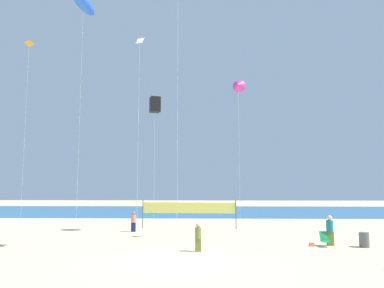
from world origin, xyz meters
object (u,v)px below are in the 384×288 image
at_px(volleyball_net, 189,209).
at_px(kite_magenta_delta, 238,86).
at_px(beachgoer_coral_shirt, 133,221).
at_px(beachgoer_teal_shirt, 330,229).
at_px(kite_orange_diamond, 29,47).
at_px(kite_blue_inflatable, 83,4).
at_px(trash_barrel, 364,240).
at_px(beachgoer_olive_shirt, 198,236).
at_px(folding_beach_chair, 325,239).
at_px(kite_white_diamond, 139,46).
at_px(kite_black_box, 155,105).
at_px(beach_handbag, 312,244).

bearing_deg(volleyball_net, kite_magenta_delta, -57.63).
distance_m(beachgoer_coral_shirt, beachgoer_teal_shirt, 14.53).
bearing_deg(kite_orange_diamond, kite_blue_inflatable, -33.17).
distance_m(volleyball_net, kite_orange_diamond, 19.01).
bearing_deg(beachgoer_coral_shirt, trash_barrel, 32.45).
relative_size(beachgoer_olive_shirt, folding_beach_chair, 1.78).
relative_size(kite_orange_diamond, kite_magenta_delta, 1.40).
xyz_separation_m(kite_blue_inflatable, kite_magenta_delta, (11.22, 0.04, -6.20)).
bearing_deg(folding_beach_chair, beachgoer_olive_shirt, 147.13).
height_order(beachgoer_olive_shirt, beachgoer_teal_shirt, beachgoer_teal_shirt).
xyz_separation_m(trash_barrel, kite_magenta_delta, (-7.12, 2.65, 10.23)).
relative_size(folding_beach_chair, trash_barrel, 1.01).
bearing_deg(folding_beach_chair, kite_orange_diamond, 118.40).
distance_m(volleyball_net, kite_white_diamond, 14.51).
height_order(beachgoer_teal_shirt, kite_white_diamond, kite_white_diamond).
height_order(trash_barrel, kite_magenta_delta, kite_magenta_delta).
height_order(beachgoer_olive_shirt, beachgoer_coral_shirt, beachgoer_coral_shirt).
xyz_separation_m(folding_beach_chair, kite_orange_diamond, (-21.79, 6.20, 14.61)).
bearing_deg(kite_white_diamond, kite_magenta_delta, 30.81).
xyz_separation_m(folding_beach_chair, kite_white_diamond, (-11.25, -1.33, 11.69)).
xyz_separation_m(volleyball_net, kite_blue_inflatable, (-7.56, -5.82, 15.24)).
bearing_deg(kite_magenta_delta, kite_orange_diamond, 167.68).
bearing_deg(folding_beach_chair, kite_white_diamond, 141.02).
height_order(beachgoer_teal_shirt, kite_black_box, kite_black_box).
bearing_deg(kite_orange_diamond, volleyball_net, 8.91).
height_order(beachgoer_olive_shirt, folding_beach_chair, beachgoer_olive_shirt).
relative_size(beach_handbag, kite_black_box, 0.03).
height_order(folding_beach_chair, kite_blue_inflatable, kite_blue_inflatable).
bearing_deg(beachgoer_olive_shirt, kite_orange_diamond, -12.80).
relative_size(folding_beach_chair, kite_orange_diamond, 0.06).
height_order(beachgoer_teal_shirt, kite_magenta_delta, kite_magenta_delta).
bearing_deg(kite_magenta_delta, beachgoer_teal_shirt, -22.58).
height_order(beachgoer_olive_shirt, kite_magenta_delta, kite_magenta_delta).
bearing_deg(beachgoer_olive_shirt, kite_black_box, -49.34).
relative_size(kite_white_diamond, kite_blue_inflatable, 0.72).
bearing_deg(beach_handbag, beachgoer_teal_shirt, 10.61).
bearing_deg(kite_magenta_delta, folding_beach_chair, -27.26).
bearing_deg(beach_handbag, trash_barrel, -4.43).
bearing_deg(kite_black_box, trash_barrel, -25.04).
distance_m(beach_handbag, kite_white_diamond, 16.01).
bearing_deg(kite_orange_diamond, kite_black_box, -0.32).
bearing_deg(kite_blue_inflatable, kite_black_box, 37.14).
height_order(volleyball_net, kite_blue_inflatable, kite_blue_inflatable).
relative_size(volleyball_net, kite_white_diamond, 0.62).
xyz_separation_m(beachgoer_olive_shirt, kite_blue_inflatable, (-8.39, 4.20, 16.03)).
relative_size(beach_handbag, kite_orange_diamond, 0.02).
xyz_separation_m(beach_handbag, kite_magenta_delta, (-4.05, 2.42, 10.55)).
height_order(beachgoer_teal_shirt, kite_blue_inflatable, kite_blue_inflatable).
relative_size(beachgoer_teal_shirt, kite_orange_diamond, 0.12).
bearing_deg(beachgoer_olive_shirt, beachgoer_teal_shirt, -149.19).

